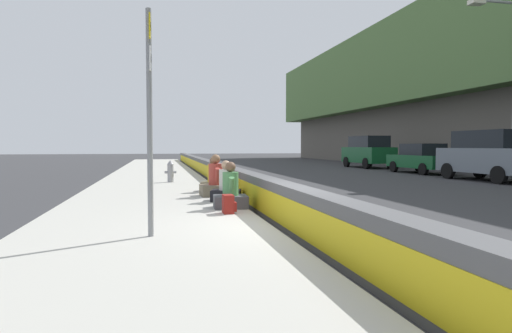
{
  "coord_description": "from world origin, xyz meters",
  "views": [
    {
      "loc": [
        -7.56,
        2.46,
        1.59
      ],
      "look_at": [
        7.06,
        -0.83,
        0.87
      ],
      "focal_mm": 30.57,
      "sensor_mm": 36.0,
      "label": 1
    }
  ],
  "objects_px": {
    "seated_person_foreground": "(231,193)",
    "backpack": "(229,204)",
    "seated_person_middle": "(226,188)",
    "seated_person_far": "(213,181)",
    "route_sign_post": "(150,106)",
    "street_lamp": "(509,73)",
    "fire_hydrant": "(170,171)",
    "parked_car_third": "(490,155)",
    "parked_car_fourth": "(422,158)",
    "seated_person_rear": "(216,183)",
    "parked_car_midline": "(368,151)"
  },
  "relations": [
    {
      "from": "fire_hydrant",
      "to": "street_lamp",
      "type": "distance_m",
      "value": 15.8
    },
    {
      "from": "seated_person_rear",
      "to": "backpack",
      "type": "xyz_separation_m",
      "value": [
        -3.32,
        0.15,
        -0.18
      ]
    },
    {
      "from": "seated_person_foreground",
      "to": "seated_person_far",
      "type": "relative_size",
      "value": 0.99
    },
    {
      "from": "route_sign_post",
      "to": "parked_car_midline",
      "type": "xyz_separation_m",
      "value": [
        21.63,
        -14.84,
        -1.03
      ]
    },
    {
      "from": "fire_hydrant",
      "to": "seated_person_foreground",
      "type": "relative_size",
      "value": 0.82
    },
    {
      "from": "seated_person_rear",
      "to": "backpack",
      "type": "bearing_deg",
      "value": 177.36
    },
    {
      "from": "route_sign_post",
      "to": "fire_hydrant",
      "type": "relative_size",
      "value": 4.09
    },
    {
      "from": "seated_person_far",
      "to": "parked_car_fourth",
      "type": "height_order",
      "value": "parked_car_fourth"
    },
    {
      "from": "fire_hydrant",
      "to": "street_lamp",
      "type": "xyz_separation_m",
      "value": [
        -0.59,
        -15.18,
        4.33
      ]
    },
    {
      "from": "seated_person_far",
      "to": "street_lamp",
      "type": "height_order",
      "value": "street_lamp"
    },
    {
      "from": "seated_person_middle",
      "to": "street_lamp",
      "type": "relative_size",
      "value": 0.13
    },
    {
      "from": "seated_person_foreground",
      "to": "backpack",
      "type": "bearing_deg",
      "value": 167.84
    },
    {
      "from": "backpack",
      "to": "street_lamp",
      "type": "height_order",
      "value": "street_lamp"
    },
    {
      "from": "seated_person_middle",
      "to": "route_sign_post",
      "type": "bearing_deg",
      "value": 156.05
    },
    {
      "from": "fire_hydrant",
      "to": "parked_car_third",
      "type": "height_order",
      "value": "parked_car_third"
    },
    {
      "from": "seated_person_middle",
      "to": "seated_person_rear",
      "type": "relative_size",
      "value": 0.89
    },
    {
      "from": "backpack",
      "to": "parked_car_third",
      "type": "xyz_separation_m",
      "value": [
        7.62,
        -13.1,
        0.85
      ]
    },
    {
      "from": "seated_person_far",
      "to": "backpack",
      "type": "relative_size",
      "value": 2.73
    },
    {
      "from": "seated_person_middle",
      "to": "seated_person_far",
      "type": "distance_m",
      "value": 2.49
    },
    {
      "from": "seated_person_foreground",
      "to": "backpack",
      "type": "relative_size",
      "value": 2.7
    },
    {
      "from": "street_lamp",
      "to": "parked_car_third",
      "type": "relative_size",
      "value": 1.68
    },
    {
      "from": "fire_hydrant",
      "to": "seated_person_far",
      "type": "xyz_separation_m",
      "value": [
        -3.81,
        -1.24,
        -0.11
      ]
    },
    {
      "from": "backpack",
      "to": "parked_car_fourth",
      "type": "xyz_separation_m",
      "value": [
        13.07,
        -13.28,
        0.53
      ]
    },
    {
      "from": "route_sign_post",
      "to": "street_lamp",
      "type": "height_order",
      "value": "street_lamp"
    },
    {
      "from": "seated_person_far",
      "to": "street_lamp",
      "type": "bearing_deg",
      "value": -76.98
    },
    {
      "from": "street_lamp",
      "to": "seated_person_middle",
      "type": "bearing_deg",
      "value": 112.33
    },
    {
      "from": "fire_hydrant",
      "to": "seated_person_foreground",
      "type": "bearing_deg",
      "value": -171.28
    },
    {
      "from": "route_sign_post",
      "to": "backpack",
      "type": "height_order",
      "value": "route_sign_post"
    },
    {
      "from": "fire_hydrant",
      "to": "parked_car_fourth",
      "type": "relative_size",
      "value": 0.19
    },
    {
      "from": "route_sign_post",
      "to": "parked_car_midline",
      "type": "height_order",
      "value": "route_sign_post"
    },
    {
      "from": "fire_hydrant",
      "to": "parked_car_third",
      "type": "distance_m",
      "value": 14.13
    },
    {
      "from": "parked_car_third",
      "to": "seated_person_rear",
      "type": "bearing_deg",
      "value": 108.38
    },
    {
      "from": "seated_person_foreground",
      "to": "seated_person_rear",
      "type": "height_order",
      "value": "seated_person_rear"
    },
    {
      "from": "parked_car_midline",
      "to": "parked_car_third",
      "type": "bearing_deg",
      "value": 179.26
    },
    {
      "from": "parked_car_fourth",
      "to": "parked_car_midline",
      "type": "xyz_separation_m",
      "value": [
        6.5,
        0.03,
        0.32
      ]
    },
    {
      "from": "seated_person_rear",
      "to": "seated_person_far",
      "type": "height_order",
      "value": "seated_person_rear"
    },
    {
      "from": "parked_car_third",
      "to": "parked_car_fourth",
      "type": "xyz_separation_m",
      "value": [
        5.45,
        -0.18,
        -0.32
      ]
    },
    {
      "from": "parked_car_third",
      "to": "fire_hydrant",
      "type": "bearing_deg",
      "value": 86.77
    },
    {
      "from": "parked_car_third",
      "to": "seated_person_foreground",
      "type": "bearing_deg",
      "value": 117.8
    },
    {
      "from": "fire_hydrant",
      "to": "parked_car_midline",
      "type": "relative_size",
      "value": 0.18
    },
    {
      "from": "backpack",
      "to": "seated_person_foreground",
      "type": "bearing_deg",
      "value": -12.16
    },
    {
      "from": "seated_person_foreground",
      "to": "street_lamp",
      "type": "height_order",
      "value": "street_lamp"
    },
    {
      "from": "seated_person_middle",
      "to": "parked_car_midline",
      "type": "distance_m",
      "value": 21.77
    },
    {
      "from": "parked_car_fourth",
      "to": "street_lamp",
      "type": "bearing_deg",
      "value": -170.19
    },
    {
      "from": "parked_car_midline",
      "to": "route_sign_post",
      "type": "bearing_deg",
      "value": 145.54
    },
    {
      "from": "parked_car_third",
      "to": "parked_car_midline",
      "type": "distance_m",
      "value": 11.95
    },
    {
      "from": "seated_person_far",
      "to": "parked_car_fourth",
      "type": "xyz_separation_m",
      "value": [
        8.47,
        -13.04,
        0.38
      ]
    },
    {
      "from": "seated_person_middle",
      "to": "parked_car_fourth",
      "type": "bearing_deg",
      "value": -49.9
    },
    {
      "from": "backpack",
      "to": "street_lamp",
      "type": "bearing_deg",
      "value": -61.13
    },
    {
      "from": "seated_person_rear",
      "to": "backpack",
      "type": "height_order",
      "value": "seated_person_rear"
    }
  ]
}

